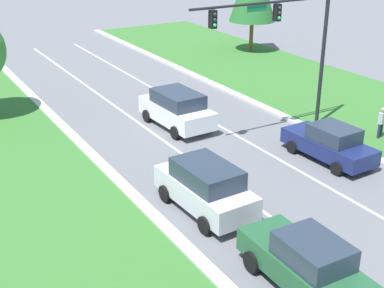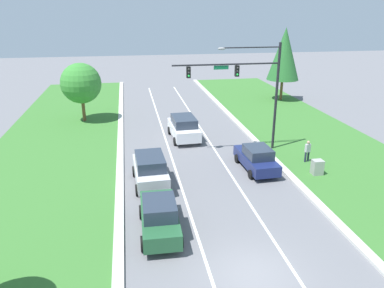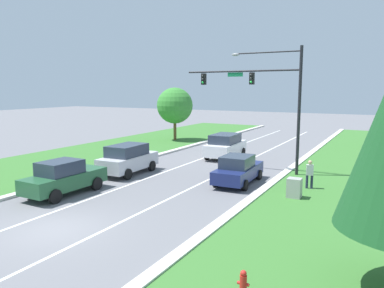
# 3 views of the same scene
# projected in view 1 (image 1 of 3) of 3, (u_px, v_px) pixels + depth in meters

# --- Properties ---
(traffic_signal_mast) EXTENTS (8.13, 0.41, 8.33)m
(traffic_signal_mast) POSITION_uv_depth(u_px,v_px,m) (291.00, 27.00, 25.98)
(traffic_signal_mast) COLOR black
(traffic_signal_mast) RESTS_ON ground_plane
(forest_sedan) EXTENTS (2.05, 4.73, 1.87)m
(forest_sedan) POSITION_uv_depth(u_px,v_px,m) (307.00, 264.00, 15.95)
(forest_sedan) COLOR #235633
(forest_sedan) RESTS_ON ground_plane
(white_suv) EXTENTS (2.41, 4.93, 1.99)m
(white_suv) POSITION_uv_depth(u_px,v_px,m) (177.00, 109.00, 28.62)
(white_suv) COLOR white
(white_suv) RESTS_ON ground_plane
(navy_sedan) EXTENTS (2.13, 4.67, 1.72)m
(navy_sedan) POSITION_uv_depth(u_px,v_px,m) (330.00, 143.00, 24.73)
(navy_sedan) COLOR navy
(navy_sedan) RESTS_ON ground_plane
(silver_suv) EXTENTS (2.26, 4.64, 1.98)m
(silver_suv) POSITION_uv_depth(u_px,v_px,m) (206.00, 187.00, 20.34)
(silver_suv) COLOR silver
(silver_suv) RESTS_ON ground_plane
(pedestrian) EXTENTS (0.42, 0.31, 1.69)m
(pedestrian) POSITION_uv_depth(u_px,v_px,m) (381.00, 122.00, 27.04)
(pedestrian) COLOR #232842
(pedestrian) RESTS_ON ground_plane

